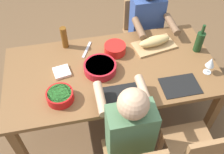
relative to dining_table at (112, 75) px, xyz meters
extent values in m
plane|color=brown|center=(0.00, 0.00, -0.66)|extent=(8.00, 8.00, 0.00)
cube|color=brown|center=(0.00, 0.00, 0.06)|extent=(1.90, 0.95, 0.04)
cube|color=brown|center=(-0.89, -0.41, -0.31)|extent=(0.07, 0.07, 0.70)
cube|color=brown|center=(0.89, -0.41, -0.31)|extent=(0.07, 0.07, 0.70)
cube|color=brown|center=(-0.89, 0.41, -0.31)|extent=(0.07, 0.07, 0.70)
cube|color=brown|center=(0.89, 0.41, -0.31)|extent=(0.07, 0.07, 0.70)
cube|color=#9E7044|center=(-0.52, -0.71, -0.22)|extent=(0.40, 0.40, 0.03)
cube|color=#9E7044|center=(-0.52, -0.90, -0.01)|extent=(0.38, 0.04, 0.40)
cube|color=#9E7044|center=(-0.69, -0.54, -0.45)|extent=(0.04, 0.04, 0.42)
cube|color=#9E7044|center=(-0.35, -0.54, -0.45)|extent=(0.04, 0.04, 0.42)
cube|color=#9E7044|center=(-0.69, -0.88, -0.45)|extent=(0.04, 0.04, 0.42)
cube|color=#9E7044|center=(-0.35, -0.88, -0.45)|extent=(0.04, 0.04, 0.42)
cylinder|color=#2D2D38|center=(-0.60, -0.49, -0.44)|extent=(0.11, 0.11, 0.45)
cylinder|color=#2D2D38|center=(-0.44, -0.49, -0.44)|extent=(0.11, 0.11, 0.45)
cube|color=#334C8C|center=(-0.52, -0.65, 0.06)|extent=(0.34, 0.20, 0.55)
cylinder|color=brown|center=(-0.69, -0.38, 0.19)|extent=(0.07, 0.30, 0.07)
cylinder|color=brown|center=(-0.35, -0.38, 0.19)|extent=(0.07, 0.30, 0.07)
cube|color=#9E7044|center=(-0.17, 0.54, -0.45)|extent=(0.04, 0.04, 0.42)
cylinder|color=#2D2D38|center=(0.08, 0.49, -0.44)|extent=(0.11, 0.11, 0.45)
cylinder|color=#2D2D38|center=(-0.08, 0.49, -0.44)|extent=(0.11, 0.11, 0.45)
cube|color=#4C724C|center=(0.00, 0.65, 0.06)|extent=(0.34, 0.20, 0.55)
cylinder|color=tan|center=(0.17, 0.38, 0.19)|extent=(0.07, 0.30, 0.07)
cylinder|color=tan|center=(-0.17, 0.38, 0.19)|extent=(0.07, 0.30, 0.07)
sphere|color=tan|center=(0.00, 0.65, 0.43)|extent=(0.21, 0.21, 0.21)
cube|color=#9E7044|center=(-0.52, 0.71, -0.22)|extent=(0.40, 0.40, 0.03)
cube|color=#9E7044|center=(-0.35, 0.54, -0.45)|extent=(0.04, 0.04, 0.42)
cube|color=#9E7044|center=(-0.69, 0.54, -0.45)|extent=(0.04, 0.04, 0.42)
cylinder|color=#B21923|center=(0.11, 0.00, 0.12)|extent=(0.29, 0.29, 0.08)
cylinder|color=#669E33|center=(0.11, 0.00, 0.14)|extent=(0.25, 0.25, 0.03)
cylinder|color=red|center=(0.47, 0.25, 0.12)|extent=(0.22, 0.22, 0.08)
cylinder|color=#2D7028|center=(0.47, 0.25, 0.15)|extent=(0.19, 0.19, 0.03)
cylinder|color=red|center=(-0.07, -0.21, 0.12)|extent=(0.20, 0.20, 0.09)
cylinder|color=beige|center=(-0.07, -0.21, 0.15)|extent=(0.18, 0.18, 0.03)
cube|color=tan|center=(-0.46, -0.21, 0.09)|extent=(0.43, 0.29, 0.02)
ellipsoid|color=tan|center=(-0.46, -0.21, 0.14)|extent=(0.33, 0.16, 0.09)
cylinder|color=#193819|center=(-0.85, -0.08, 0.18)|extent=(0.08, 0.08, 0.20)
cylinder|color=#193819|center=(-0.85, -0.08, 0.32)|extent=(0.03, 0.03, 0.09)
cylinder|color=brown|center=(0.38, -0.39, 0.19)|extent=(0.06, 0.06, 0.22)
cylinder|color=silver|center=(-0.82, 0.21, 0.08)|extent=(0.07, 0.07, 0.01)
cylinder|color=silver|center=(-0.82, 0.21, 0.12)|extent=(0.01, 0.01, 0.07)
cone|color=silver|center=(-0.82, 0.21, 0.20)|extent=(0.08, 0.08, 0.08)
cube|color=black|center=(0.00, 0.31, 0.08)|extent=(0.32, 0.23, 0.01)
cube|color=black|center=(-0.52, 0.31, 0.08)|extent=(0.32, 0.23, 0.01)
cube|color=silver|center=(0.19, -0.29, 0.08)|extent=(0.12, 0.22, 0.01)
cube|color=white|center=(0.44, -0.04, 0.09)|extent=(0.16, 0.16, 0.02)
camera|label=1|loc=(0.32, 1.55, 1.74)|focal=41.05mm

